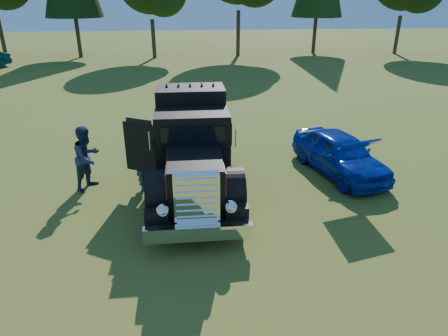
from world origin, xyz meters
TOP-DOWN VIEW (x-y plane):
  - ground at (0.00, 0.00)m, footprint 120.00×120.00m
  - diamond_t_truck at (-1.23, 1.43)m, footprint 3.25×7.16m
  - hotrod_coupe at (3.66, 2.19)m, footprint 2.57×4.43m
  - spectator_near at (-2.74, 1.66)m, footprint 0.45×0.67m
  - spectator_far at (-4.43, 1.94)m, footprint 1.14×1.21m

SIDE VIEW (x-z plane):
  - ground at x=0.00m, z-range 0.00..0.00m
  - hotrod_coupe at x=3.66m, z-range -0.24..1.64m
  - spectator_near at x=-2.74m, z-range 0.00..1.81m
  - spectator_far at x=-4.43m, z-range 0.00..1.99m
  - diamond_t_truck at x=-1.23m, z-range -0.22..2.78m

